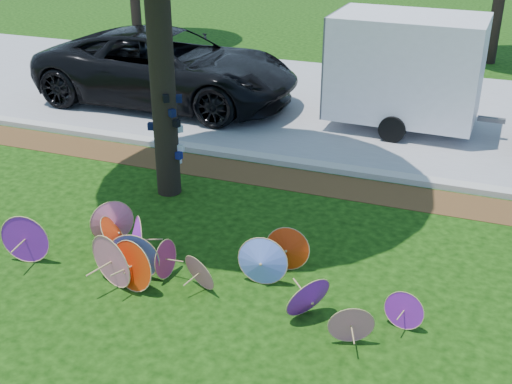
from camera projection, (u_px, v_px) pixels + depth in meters
ground at (171, 305)px, 8.81m from camera, size 90.00×90.00×0.00m
mulch_strip at (277, 177)px, 12.61m from camera, size 90.00×1.00×0.01m
curb at (288, 162)px, 13.17m from camera, size 90.00×0.30×0.12m
street at (337, 105)px, 16.70m from camera, size 90.00×8.00×0.01m
parasol_pile at (169, 257)px, 9.24m from camera, size 6.30×1.62×0.84m
black_van at (168, 67)px, 16.50m from camera, size 6.76×3.13×1.88m
cargo_trailer at (406, 67)px, 14.58m from camera, size 3.37×2.20×2.91m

